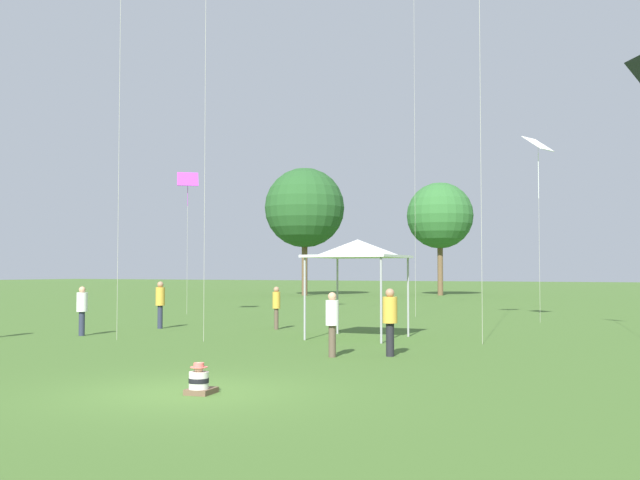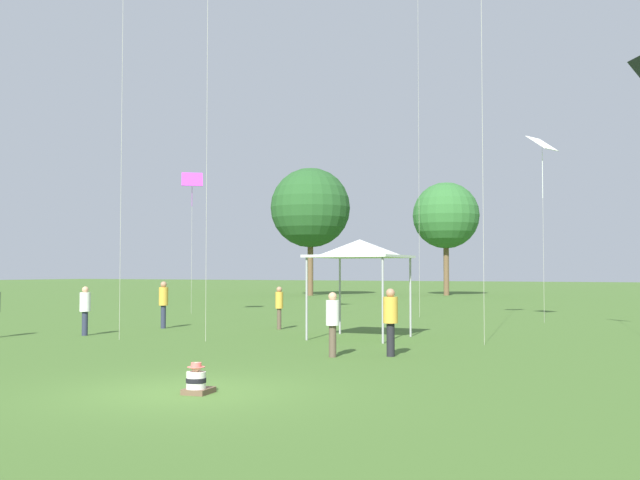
% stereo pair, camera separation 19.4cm
% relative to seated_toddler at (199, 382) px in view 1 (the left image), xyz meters
% --- Properties ---
extents(ground_plane, '(300.00, 300.00, 0.00)m').
position_rel_seated_toddler_xyz_m(ground_plane, '(-0.32, 0.04, -0.22)').
color(ground_plane, '#426628').
extents(seated_toddler, '(0.51, 0.60, 0.58)m').
position_rel_seated_toddler_xyz_m(seated_toddler, '(0.00, 0.00, 0.00)').
color(seated_toddler, brown).
rests_on(seated_toddler, ground).
extents(person_standing_0, '(0.50, 0.50, 1.75)m').
position_rel_seated_toddler_xyz_m(person_standing_0, '(0.91, 7.10, 0.82)').
color(person_standing_0, black).
rests_on(person_standing_0, ground).
extents(person_standing_1, '(0.33, 0.33, 1.62)m').
position_rel_seated_toddler_xyz_m(person_standing_1, '(-6.17, 13.59, 0.75)').
color(person_standing_1, brown).
rests_on(person_standing_1, ground).
extents(person_standing_3, '(0.45, 0.45, 1.66)m').
position_rel_seated_toddler_xyz_m(person_standing_3, '(-0.35, 6.27, 0.77)').
color(person_standing_3, brown).
rests_on(person_standing_3, ground).
extents(person_standing_5, '(0.46, 0.46, 1.68)m').
position_rel_seated_toddler_xyz_m(person_standing_5, '(-10.74, 8.22, 0.77)').
color(person_standing_5, '#282D42').
rests_on(person_standing_5, ground).
extents(person_standing_6, '(0.48, 0.48, 1.81)m').
position_rel_seated_toddler_xyz_m(person_standing_6, '(-10.39, 11.99, 0.86)').
color(person_standing_6, '#282D42').
rests_on(person_standing_6, ground).
extents(canopy_tent, '(2.96, 2.96, 3.25)m').
position_rel_seated_toddler_xyz_m(canopy_tent, '(-1.91, 11.52, 2.70)').
color(canopy_tent, white).
rests_on(canopy_tent, ground).
extents(kite_0, '(1.26, 1.37, 8.03)m').
position_rel_seated_toddler_xyz_m(kite_0, '(2.10, 21.87, 7.30)').
color(kite_0, white).
rests_on(kite_0, ground).
extents(kite_6, '(1.33, 1.27, 7.34)m').
position_rel_seated_toddler_xyz_m(kite_6, '(-15.24, 20.24, 6.59)').
color(kite_6, '#B738C6').
rests_on(kite_6, ground).
extents(distant_tree_1, '(6.05, 6.05, 10.33)m').
position_rel_seated_toddler_xyz_m(distant_tree_1, '(-12.55, 54.92, 7.05)').
color(distant_tree_1, brown).
rests_on(distant_tree_1, ground).
extents(distant_tree_2, '(7.24, 7.24, 11.60)m').
position_rel_seated_toddler_xyz_m(distant_tree_2, '(-23.43, 48.99, 7.73)').
color(distant_tree_2, brown).
rests_on(distant_tree_2, ground).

